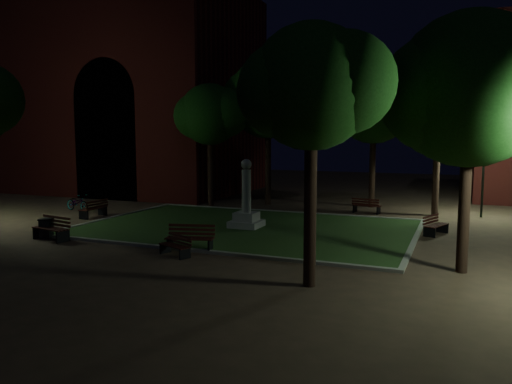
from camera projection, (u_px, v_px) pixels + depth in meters
ground at (228, 236)px, 21.66m from camera, size 80.00×80.00×0.00m
lawn at (246, 228)px, 23.49m from camera, size 15.00×10.00×0.08m
lawn_kerb at (246, 227)px, 23.49m from camera, size 15.40×10.40×0.12m
monument at (246, 208)px, 23.39m from camera, size 1.40×1.40×3.20m
building_main at (122, 97)px, 39.48m from camera, size 20.00×12.00×15.00m
tree_north_wl at (211, 115)px, 30.31m from camera, size 4.60×3.76×7.51m
tree_north_er at (376, 105)px, 29.74m from camera, size 5.64×4.60×8.46m
tree_ne at (440, 117)px, 26.66m from camera, size 5.23×4.27×7.46m
tree_east at (474, 90)px, 15.30m from camera, size 5.90×4.82×8.18m
tree_se at (314, 87)px, 13.88m from camera, size 4.38×3.58×7.51m
tree_far_north at (270, 98)px, 30.89m from camera, size 6.16×5.03×9.18m
lamppost_nw at (138, 156)px, 35.59m from camera, size 1.18×0.28×4.05m
lamppost_ne at (484, 164)px, 26.37m from camera, size 1.18×0.28×3.99m
bench_near_left at (190, 239)px, 18.90m from camera, size 1.91×1.06×1.00m
bench_near_right at (176, 246)px, 18.14m from camera, size 1.47×0.99×0.76m
bench_west_near at (52, 229)px, 20.90m from camera, size 1.88×0.94×0.98m
bench_left_side at (94, 209)px, 26.63m from camera, size 0.60×1.71×0.94m
bench_right_side at (435, 226)px, 22.00m from camera, size 1.06×1.65×0.86m
bench_far_side at (366, 206)px, 27.99m from camera, size 1.63×0.78×0.86m
trash_bin at (46, 228)px, 21.26m from camera, size 0.61×0.61×0.84m
bicycle at (77, 203)px, 28.89m from camera, size 1.95×1.01×0.97m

